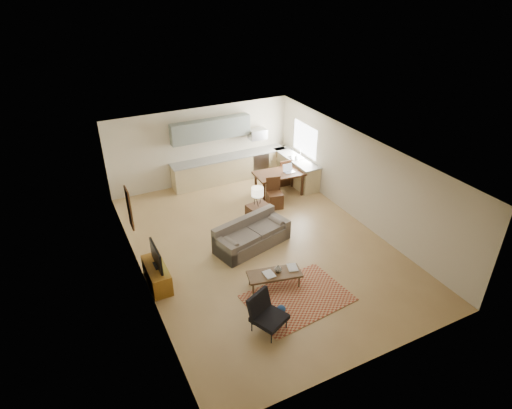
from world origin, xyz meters
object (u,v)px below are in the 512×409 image
tv_credenza (157,275)px  dining_table (279,184)px  coffee_table (274,280)px  armchair (269,315)px  sofa (252,234)px  console_table (257,215)px

tv_credenza → dining_table: (4.90, 2.74, 0.13)m
coffee_table → dining_table: (2.39, 4.07, 0.21)m
tv_credenza → coffee_table: bearing=-27.9°
coffee_table → armchair: 1.45m
coffee_table → sofa: bearing=93.9°
armchair → console_table: armchair is taller
sofa → console_table: (0.59, 0.86, -0.03)m
sofa → armchair: armchair is taller
armchair → tv_credenza: 3.08m
coffee_table → console_table: size_ratio=1.81×
sofa → tv_credenza: 2.82m
armchair → console_table: size_ratio=1.17×
coffee_table → dining_table: 4.73m
dining_table → sofa: bearing=-129.4°
console_table → tv_credenza: bearing=-166.7°
dining_table → tv_credenza: bearing=-147.6°
sofa → armchair: size_ratio=2.64×
sofa → dining_table: (2.12, 2.31, 0.02)m
console_table → dining_table: (1.53, 1.45, 0.05)m
tv_credenza → dining_table: 5.62m
tv_credenza → dining_table: bearing=29.2°
console_table → armchair: bearing=-120.9°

